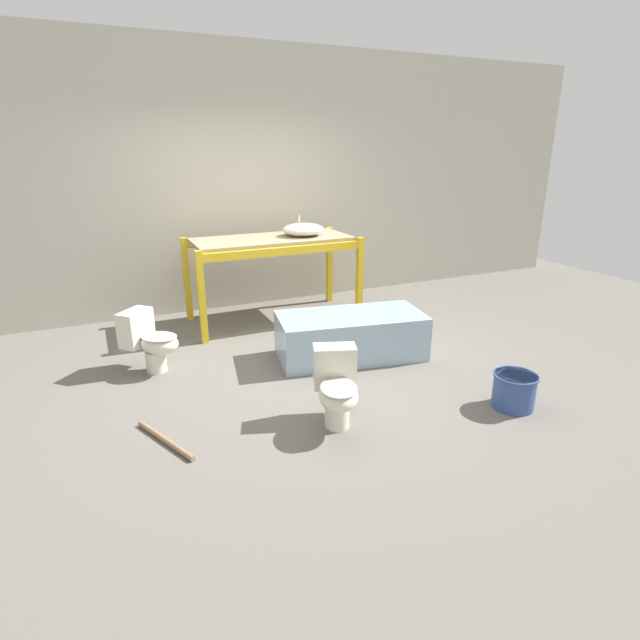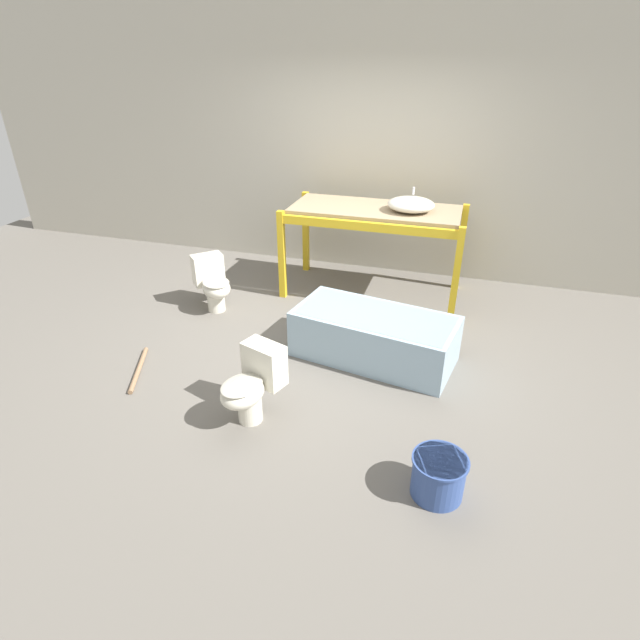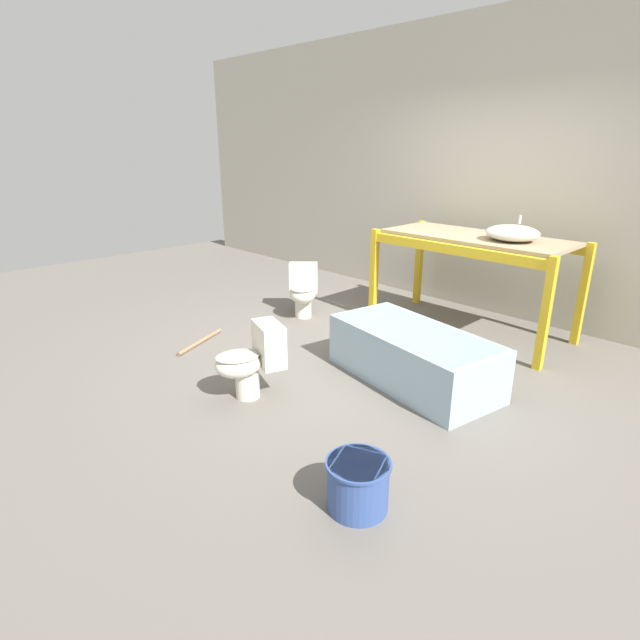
{
  "view_description": "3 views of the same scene",
  "coord_description": "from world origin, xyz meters",
  "px_view_note": "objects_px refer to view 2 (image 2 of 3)",
  "views": [
    {
      "loc": [
        -1.65,
        -4.23,
        2.01
      ],
      "look_at": [
        -0.0,
        -0.62,
        0.63
      ],
      "focal_mm": 28.0,
      "sensor_mm": 36.0,
      "label": 1
    },
    {
      "loc": [
        1.24,
        -4.01,
        2.51
      ],
      "look_at": [
        0.21,
        -0.66,
        0.61
      ],
      "focal_mm": 28.0,
      "sensor_mm": 36.0,
      "label": 2
    },
    {
      "loc": [
        2.74,
        -3.29,
        1.88
      ],
      "look_at": [
        0.1,
        -0.74,
        0.57
      ],
      "focal_mm": 28.0,
      "sensor_mm": 36.0,
      "label": 3
    }
  ],
  "objects_px": {
    "sink_basin": "(411,204)",
    "toilet_far": "(252,383)",
    "bucket_white": "(438,475)",
    "toilet_near": "(213,282)",
    "bathtub_main": "(374,333)"
  },
  "relations": [
    {
      "from": "toilet_far",
      "to": "bucket_white",
      "type": "bearing_deg",
      "value": 5.13
    },
    {
      "from": "toilet_near",
      "to": "toilet_far",
      "type": "xyz_separation_m",
      "value": [
        1.15,
        -1.58,
        0.0
      ]
    },
    {
      "from": "bucket_white",
      "to": "toilet_far",
      "type": "bearing_deg",
      "value": 165.72
    },
    {
      "from": "bathtub_main",
      "to": "toilet_far",
      "type": "height_order",
      "value": "toilet_far"
    },
    {
      "from": "sink_basin",
      "to": "toilet_near",
      "type": "xyz_separation_m",
      "value": [
        -1.93,
        -0.9,
        -0.77
      ]
    },
    {
      "from": "sink_basin",
      "to": "toilet_far",
      "type": "relative_size",
      "value": 0.84
    },
    {
      "from": "sink_basin",
      "to": "bathtub_main",
      "type": "distance_m",
      "value": 1.6
    },
    {
      "from": "toilet_near",
      "to": "bucket_white",
      "type": "distance_m",
      "value": 3.23
    },
    {
      "from": "sink_basin",
      "to": "toilet_near",
      "type": "bearing_deg",
      "value": -154.92
    },
    {
      "from": "toilet_near",
      "to": "toilet_far",
      "type": "distance_m",
      "value": 1.96
    },
    {
      "from": "bathtub_main",
      "to": "toilet_far",
      "type": "xyz_separation_m",
      "value": [
        -0.71,
        -1.11,
        0.06
      ]
    },
    {
      "from": "bucket_white",
      "to": "bathtub_main",
      "type": "bearing_deg",
      "value": 115.91
    },
    {
      "from": "sink_basin",
      "to": "bathtub_main",
      "type": "height_order",
      "value": "sink_basin"
    },
    {
      "from": "bathtub_main",
      "to": "toilet_far",
      "type": "distance_m",
      "value": 1.32
    },
    {
      "from": "sink_basin",
      "to": "bathtub_main",
      "type": "relative_size",
      "value": 0.32
    }
  ]
}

